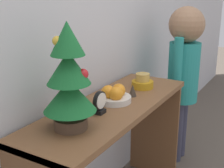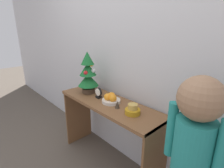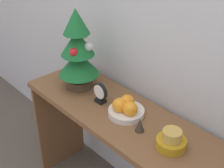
{
  "view_description": "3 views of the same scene",
  "coord_description": "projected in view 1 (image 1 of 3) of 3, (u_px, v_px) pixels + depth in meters",
  "views": [
    {
      "loc": [
        -1.29,
        -0.57,
        1.29
      ],
      "look_at": [
        -0.05,
        0.17,
        0.84
      ],
      "focal_mm": 50.0,
      "sensor_mm": 36.0,
      "label": 1
    },
    {
      "loc": [
        1.18,
        -0.83,
        1.4
      ],
      "look_at": [
        0.03,
        0.21,
        0.9
      ],
      "focal_mm": 28.0,
      "sensor_mm": 36.0,
      "label": 2
    },
    {
      "loc": [
        0.9,
        -0.69,
        1.63
      ],
      "look_at": [
        -0.05,
        0.18,
        0.86
      ],
      "focal_mm": 50.0,
      "sensor_mm": 36.0,
      "label": 3
    }
  ],
  "objects": [
    {
      "name": "figurine",
      "position": [
        133.0,
        90.0,
        1.71
      ],
      "size": [
        0.04,
        0.04,
        0.07
      ],
      "color": "#382D23",
      "rests_on": "console_table"
    },
    {
      "name": "mini_tree",
      "position": [
        69.0,
        79.0,
        1.26
      ],
      "size": [
        0.22,
        0.22,
        0.45
      ],
      "color": "#4C3828",
      "rests_on": "console_table"
    },
    {
      "name": "desk_clock",
      "position": [
        100.0,
        103.0,
        1.47
      ],
      "size": [
        0.09,
        0.04,
        0.11
      ],
      "color": "black",
      "rests_on": "console_table"
    },
    {
      "name": "singing_bowl",
      "position": [
        143.0,
        82.0,
        1.85
      ],
      "size": [
        0.13,
        0.13,
        0.09
      ],
      "color": "#B78419",
      "rests_on": "console_table"
    },
    {
      "name": "child_figure",
      "position": [
        184.0,
        63.0,
        2.25
      ],
      "size": [
        0.35,
        0.25,
        1.17
      ],
      "color": "#38384C",
      "rests_on": "ground_plane"
    },
    {
      "name": "fruit_bowl",
      "position": [
        114.0,
        95.0,
        1.62
      ],
      "size": [
        0.18,
        0.18,
        0.09
      ],
      "color": "silver",
      "rests_on": "console_table"
    },
    {
      "name": "console_table",
      "position": [
        113.0,
        133.0,
        1.65
      ],
      "size": [
        1.16,
        0.38,
        0.72
      ],
      "color": "brown",
      "rests_on": "ground_plane"
    }
  ]
}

